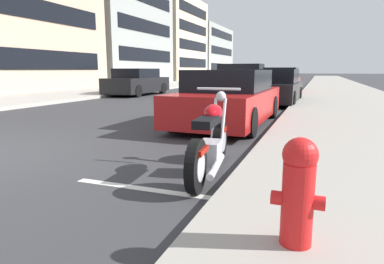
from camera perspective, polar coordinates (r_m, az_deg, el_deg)
The scene contains 13 objects.
sidewalk_near_curb at distance 15.36m, azimuth 25.41°, elevation 4.72°, with size 120.00×4.40×0.14m, color gray.
sidewalk_far_curb at distance 19.66m, azimuth -18.49°, elevation 6.24°, with size 120.00×5.00×0.14m, color #ADA89E.
parking_stall_stripe at distance 3.87m, azimuth -5.43°, elevation -9.92°, with size 0.12×2.20×0.01m, color silver.
parked_motorcycle at distance 4.38m, azimuth 3.19°, elevation -1.77°, with size 2.05×0.62×1.10m.
parked_car_behind_motorcycle at distance 8.46m, azimuth 6.37°, elevation 5.65°, with size 4.60×1.96×1.35m.
parked_car_far_down_curb at distance 13.99m, azimuth 14.01°, elevation 7.30°, with size 4.35×1.88×1.37m.
parked_car_across_street at distance 20.01m, azimuth 14.88°, elevation 8.30°, with size 4.34×1.93×1.47m.
crossing_truck at distance 31.25m, azimuth 8.24°, elevation 9.73°, with size 2.46×5.52×1.88m.
car_opposite_curb at distance 18.63m, azimuth -9.30°, elevation 8.31°, with size 4.37×1.88×1.42m.
fire_hydrant at distance 2.45m, azimuth 17.57°, elevation -9.19°, with size 0.24×0.36×0.77m.
townhouse_corner_block at distance 34.02m, azimuth -14.85°, elevation 18.04°, with size 11.29×9.27×12.01m.
townhouse_far_uphill at distance 44.21m, azimuth -5.42°, elevation 15.17°, with size 10.88×9.17×9.94m.
townhouse_near_left at distance 56.32m, azimuth 0.10°, elevation 13.21°, with size 13.85×10.13×8.00m.
Camera 1 is at (-3.25, -5.42, 1.35)m, focal length 31.44 mm.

